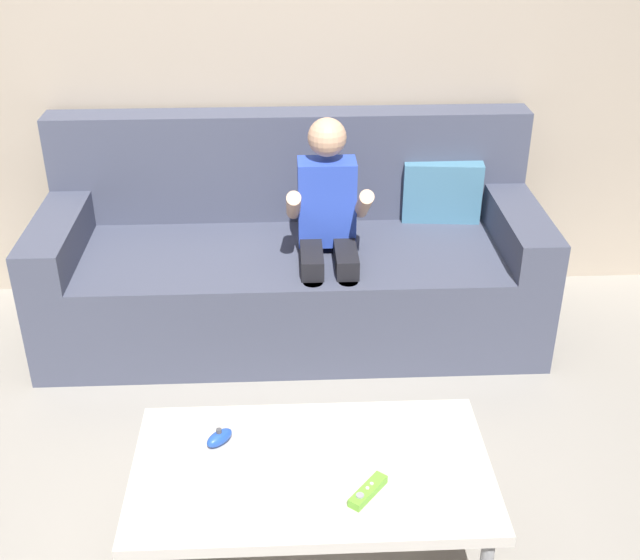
{
  "coord_description": "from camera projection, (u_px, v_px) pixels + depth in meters",
  "views": [
    {
      "loc": [
        0.18,
        -1.76,
        1.92
      ],
      "look_at": [
        0.29,
        0.66,
        0.59
      ],
      "focal_mm": 45.19,
      "sensor_mm": 36.0,
      "label": 1
    }
  ],
  "objects": [
    {
      "name": "couch",
      "position": [
        294.0,
        261.0,
        3.5
      ],
      "size": [
        2.09,
        0.8,
        0.89
      ],
      "color": "#474C60",
      "rests_on": "ground"
    },
    {
      "name": "coffee_table",
      "position": [
        312.0,
        475.0,
        2.26
      ],
      "size": [
        1.01,
        0.57,
        0.38
      ],
      "color": "beige",
      "rests_on": "ground"
    },
    {
      "name": "nunchuk_blue",
      "position": [
        219.0,
        438.0,
        2.32
      ],
      "size": [
        0.09,
        0.1,
        0.05
      ],
      "color": "blue",
      "rests_on": "coffee_table"
    },
    {
      "name": "game_remote_lime_near_edge",
      "position": [
        368.0,
        491.0,
        2.15
      ],
      "size": [
        0.12,
        0.13,
        0.03
      ],
      "color": "#72C638",
      "rests_on": "coffee_table"
    },
    {
      "name": "person_seated_on_couch",
      "position": [
        328.0,
        227.0,
        3.22
      ],
      "size": [
        0.33,
        0.41,
        0.98
      ],
      "color": "black",
      "rests_on": "ground"
    },
    {
      "name": "wall_back",
      "position": [
        239.0,
        21.0,
        3.38
      ],
      "size": [
        5.03,
        0.05,
        2.5
      ],
      "primitive_type": "cube",
      "color": "#B2A38E",
      "rests_on": "ground"
    },
    {
      "name": "ground_plane",
      "position": [
        235.0,
        556.0,
        2.45
      ],
      "size": [
        10.06,
        10.06,
        0.0
      ],
      "primitive_type": "plane",
      "color": "#9E998E"
    }
  ]
}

